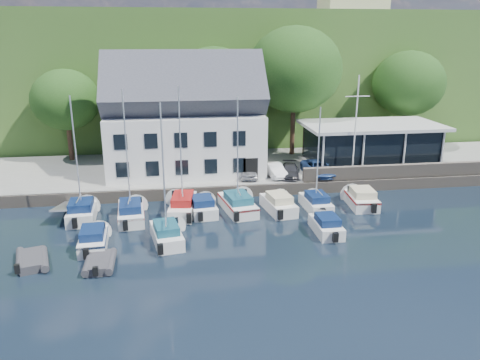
{
  "coord_description": "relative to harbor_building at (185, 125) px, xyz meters",
  "views": [
    {
      "loc": [
        -8.07,
        -26.6,
        13.32
      ],
      "look_at": [
        -2.95,
        9.0,
        2.14
      ],
      "focal_mm": 35.0,
      "sensor_mm": 36.0,
      "label": 1
    }
  ],
  "objects": [
    {
      "name": "tree_3",
      "position": [
        11.49,
        4.77,
        2.3
      ],
      "size": [
        9.73,
        9.73,
        13.29
      ],
      "primitive_type": null,
      "color": "#153710",
      "rests_on": "quay"
    },
    {
      "name": "boat_r1_5",
      "position": [
        6.85,
        -9.33,
        -4.6
      ],
      "size": [
        2.83,
        5.97,
        1.51
      ],
      "primitive_type": null,
      "rotation": [
        0.0,
        0.0,
        0.15
      ],
      "color": "silver",
      "rests_on": "ground"
    },
    {
      "name": "seawall",
      "position": [
        19.0,
        -5.1,
        -3.75
      ],
      "size": [
        18.0,
        0.5,
        1.2
      ],
      "primitive_type": "cube",
      "color": "#685F53",
      "rests_on": "quay"
    },
    {
      "name": "boat_r1_1",
      "position": [
        -4.51,
        -9.43,
        -0.84
      ],
      "size": [
        2.55,
        6.69,
        9.02
      ],
      "primitive_type": null,
      "rotation": [
        0.0,
        0.0,
        0.08
      ],
      "color": "silver",
      "rests_on": "ground"
    },
    {
      "name": "harbor_building",
      "position": [
        0.0,
        0.0,
        0.0
      ],
      "size": [
        14.4,
        8.2,
        8.7
      ],
      "primitive_type": null,
      "color": "silver",
      "rests_on": "quay"
    },
    {
      "name": "boat_r2_1",
      "position": [
        -1.83,
        -13.89,
        -1.01
      ],
      "size": [
        2.86,
        6.09,
        8.68
      ],
      "primitive_type": null,
      "rotation": [
        0.0,
        0.0,
        0.17
      ],
      "color": "silver",
      "rests_on": "ground"
    },
    {
      "name": "boat_r1_4",
      "position": [
        3.68,
        -8.83,
        -0.79
      ],
      "size": [
        3.33,
        7.08,
        9.13
      ],
      "primitive_type": null,
      "rotation": [
        0.0,
        0.0,
        0.17
      ],
      "color": "silver",
      "rests_on": "ground"
    },
    {
      "name": "boat_r1_0",
      "position": [
        -8.17,
        -8.89,
        -0.65
      ],
      "size": [
        2.45,
        5.81,
        9.41
      ],
      "primitive_type": null,
      "rotation": [
        0.0,
        0.0,
        0.06
      ],
      "color": "silver",
      "rests_on": "ground"
    },
    {
      "name": "boat_r1_3",
      "position": [
        0.86,
        -8.96,
        -4.64
      ],
      "size": [
        2.67,
        5.47,
        1.41
      ],
      "primitive_type": null,
      "rotation": [
        0.0,
        0.0,
        0.13
      ],
      "color": "silver",
      "rests_on": "ground"
    },
    {
      "name": "quay_face",
      "position": [
        7.0,
        -5.5,
        -4.85
      ],
      "size": [
        60.0,
        0.3,
        1.0
      ],
      "primitive_type": "cube",
      "color": "#685F53",
      "rests_on": "ground"
    },
    {
      "name": "boat_r1_6",
      "position": [
        9.9,
        -9.31,
        -1.13
      ],
      "size": [
        2.13,
        5.59,
        8.45
      ],
      "primitive_type": null,
      "rotation": [
        0.0,
        0.0,
        0.05
      ],
      "color": "silver",
      "rests_on": "ground"
    },
    {
      "name": "hillside",
      "position": [
        7.0,
        45.5,
        2.65
      ],
      "size": [
        160.0,
        75.0,
        16.0
      ],
      "primitive_type": "cube",
      "color": "#365720",
      "rests_on": "ground"
    },
    {
      "name": "tree_0",
      "position": [
        -11.6,
        5.63,
        0.24
      ],
      "size": [
        6.72,
        6.72,
        9.19
      ],
      "primitive_type": null,
      "color": "#153710",
      "rests_on": "quay"
    },
    {
      "name": "ground",
      "position": [
        7.0,
        -16.5,
        -5.35
      ],
      "size": [
        180.0,
        180.0,
        0.0
      ],
      "primitive_type": "plane",
      "color": "black",
      "rests_on": "ground"
    },
    {
      "name": "tree_5",
      "position": [
        24.76,
        6.01,
        1.02
      ],
      "size": [
        7.86,
        7.86,
        10.75
      ],
      "primitive_type": null,
      "color": "#153710",
      "rests_on": "quay"
    },
    {
      "name": "boat_r1_2",
      "position": [
        -0.62,
        -8.58,
        -0.58
      ],
      "size": [
        2.91,
        7.36,
        9.54
      ],
      "primitive_type": null,
      "rotation": [
        0.0,
        0.0,
        -0.14
      ],
      "color": "silver",
      "rests_on": "ground"
    },
    {
      "name": "car_dgrey",
      "position": [
        9.22,
        -3.4,
        -3.8
      ],
      "size": [
        2.35,
        4.04,
        1.1
      ],
      "primitive_type": "imported",
      "rotation": [
        0.0,
        0.0,
        -0.22
      ],
      "color": "#2B2C30",
      "rests_on": "quay"
    },
    {
      "name": "car_blue",
      "position": [
        11.93,
        -3.32,
        -3.65
      ],
      "size": [
        1.89,
        4.21,
        1.41
      ],
      "primitive_type": "imported",
      "rotation": [
        0.0,
        0.0,
        0.07
      ],
      "color": "navy",
      "rests_on": "quay"
    },
    {
      "name": "car_white",
      "position": [
        7.87,
        -3.17,
        -3.74
      ],
      "size": [
        1.76,
        3.81,
        1.21
      ],
      "primitive_type": "imported",
      "rotation": [
        0.0,
        0.0,
        0.13
      ],
      "color": "silver",
      "rests_on": "quay"
    },
    {
      "name": "tree_2",
      "position": [
        3.27,
        5.93,
        1.28
      ],
      "size": [
        8.23,
        8.23,
        11.25
      ],
      "primitive_type": null,
      "color": "#153710",
      "rests_on": "quay"
    },
    {
      "name": "field_patch",
      "position": [
        15.0,
        53.5,
        10.8
      ],
      "size": [
        50.0,
        30.0,
        0.3
      ],
      "primitive_type": "cube",
      "color": "olive",
      "rests_on": "hillside"
    },
    {
      "name": "club_pavilion",
      "position": [
        18.0,
        -0.5,
        -2.3
      ],
      "size": [
        13.2,
        7.2,
        4.1
      ],
      "primitive_type": null,
      "color": "black",
      "rests_on": "quay"
    },
    {
      "name": "gangway",
      "position": [
        -9.5,
        -7.5,
        -5.35
      ],
      "size": [
        1.2,
        6.0,
        1.4
      ],
      "primitive_type": null,
      "color": "silver",
      "rests_on": "ground"
    },
    {
      "name": "boat_r1_7",
      "position": [
        13.75,
        -9.1,
        -4.58
      ],
      "size": [
        2.6,
        5.81,
        1.53
      ],
      "primitive_type": null,
      "rotation": [
        0.0,
        0.0,
        -0.08
      ],
      "color": "silver",
      "rests_on": "ground"
    },
    {
      "name": "dinghy_1",
      "position": [
        -5.79,
        -16.87,
        -4.99
      ],
      "size": [
        1.92,
        3.12,
        0.72
      ],
      "primitive_type": null,
      "rotation": [
        0.0,
        0.0,
        0.02
      ],
      "color": "#323237",
      "rests_on": "ground"
    },
    {
      "name": "tree_1",
      "position": [
        -4.06,
        5.62,
        0.82
      ],
      "size": [
        7.57,
        7.57,
        10.35
      ],
      "primitive_type": null,
      "color": "#153710",
      "rests_on": "quay"
    },
    {
      "name": "quay",
      "position": [
        7.0,
        1.0,
        -4.85
      ],
      "size": [
        60.0,
        13.0,
        1.0
      ],
      "primitive_type": "cube",
      "color": "gray",
      "rests_on": "ground"
    },
    {
      "name": "car_silver",
      "position": [
        5.45,
        -3.03,
        -3.71
      ],
      "size": [
        1.88,
        3.88,
        1.28
      ],
      "primitive_type": "imported",
      "rotation": [
        0.0,
        0.0,
        -0.1
      ],
      "color": "#BBBBC0",
      "rests_on": "quay"
    },
    {
      "name": "flagpole",
      "position": [
        14.75,
        -4.39,
        0.19
      ],
      "size": [
        2.18,
        0.2,
        9.08
      ],
      "primitive_type": null,
      "color": "silver",
      "rests_on": "quay"
    },
    {
      "name": "dinghy_0",
      "position": [
        -9.9,
        -15.98,
        -4.97
      ],
      "size": [
        2.74,
        3.62,
        0.75
      ],
      "primitive_type": null,
      "rotation": [
        0.0,
        0.0,
        0.28
      ],
      "color": "#323237",
      "rests_on": "ground"
    },
    {
      "name": "boat_r2_3",
      "position": [
        9.24,
        -13.94,
        -4.67
      ],
      "size": [
        1.8,
        5.05,
        1.36
      ],
      "primitive_type": null,
      "rotation": [
        0.0,
        0.0,
        -0.0
      ],
      "color": "silver",
      "rests_on": "ground"
    },
    {
      "name": "boat_r2_0",
      "position": [
        -6.57,
        -13.97,
        -4.65
      ],
      "size": [
        2.17,
        5.64,
        1.41
      ],
      "primitive_type": null,
      "rotation": [
        0.0,
        0.0,
        0.06
      ],
      "color": "silver",
      "rests_on": "ground"
    }
  ]
}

